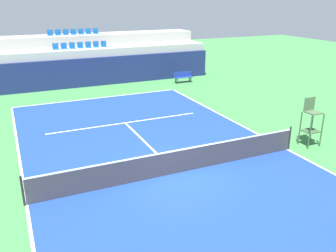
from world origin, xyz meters
TOP-DOWN VIEW (x-y plane):
  - ground_plane at (0.00, 0.00)m, footprint 80.00×80.00m
  - court_surface at (0.00, 0.00)m, footprint 11.00×24.00m
  - baseline_far at (0.00, 11.95)m, footprint 11.00×0.10m
  - sideline_left at (-5.45, 0.00)m, footprint 0.10×24.00m
  - sideline_right at (5.45, 0.00)m, footprint 0.10×24.00m
  - service_line_far at (0.00, 6.40)m, footprint 8.26×0.10m
  - centre_service_line at (0.00, 3.20)m, footprint 0.10×6.40m
  - back_wall at (0.00, 15.56)m, footprint 20.26×0.30m
  - stands_tier_lower at (0.00, 16.91)m, footprint 20.26×2.40m
  - stands_tier_upper at (0.00, 19.31)m, footprint 20.26×2.40m
  - seating_row_lower at (-0.00, 17.00)m, footprint 4.10×0.44m
  - seating_row_upper at (-0.00, 19.40)m, footprint 4.10×0.44m
  - tennis_net at (0.00, 0.00)m, footprint 11.08×0.08m
  - umpire_chair at (6.70, 0.06)m, footprint 0.76×0.66m
  - player_bench at (7.17, 13.74)m, footprint 1.50×0.40m

SIDE VIEW (x-z plane):
  - ground_plane at x=0.00m, z-range 0.00..0.00m
  - court_surface at x=0.00m, z-range 0.00..0.01m
  - baseline_far at x=0.00m, z-range 0.01..0.01m
  - sideline_left at x=-5.45m, z-range 0.01..0.01m
  - sideline_right at x=5.45m, z-range 0.01..0.01m
  - service_line_far at x=0.00m, z-range 0.01..0.01m
  - centre_service_line at x=0.00m, z-range 0.01..0.01m
  - player_bench at x=7.17m, z-range 0.08..0.93m
  - tennis_net at x=0.00m, z-range -0.03..1.04m
  - back_wall at x=0.00m, z-range 0.00..2.12m
  - umpire_chair at x=6.70m, z-range 0.09..2.29m
  - stands_tier_lower at x=0.00m, z-range 0.00..2.70m
  - stands_tier_upper at x=0.00m, z-range 0.00..3.49m
  - seating_row_lower at x=0.00m, z-range 2.60..3.04m
  - seating_row_upper at x=0.00m, z-range 3.39..3.83m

